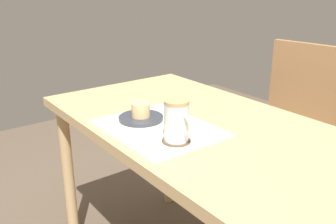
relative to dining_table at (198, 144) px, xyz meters
name	(u,v)px	position (x,y,z in m)	size (l,w,h in m)	color
dining_table	(198,144)	(0.00, 0.00, 0.00)	(1.21, 0.68, 0.72)	tan
wooden_chair	(291,129)	(-0.07, 0.67, -0.13)	(0.47, 0.47, 0.90)	#997047
placemat	(158,128)	(-0.03, -0.15, 0.09)	(0.40, 0.32, 0.00)	silver
pastry_plate	(141,118)	(-0.13, -0.16, 0.10)	(0.16, 0.16, 0.01)	#333842
pastry	(141,110)	(-0.13, -0.16, 0.13)	(0.06, 0.06, 0.05)	#E5BC7F
coffee_coaster	(176,141)	(0.09, -0.17, 0.09)	(0.09, 0.09, 0.01)	brown
coffee_mug	(177,121)	(0.10, -0.17, 0.16)	(0.11, 0.08, 0.13)	white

